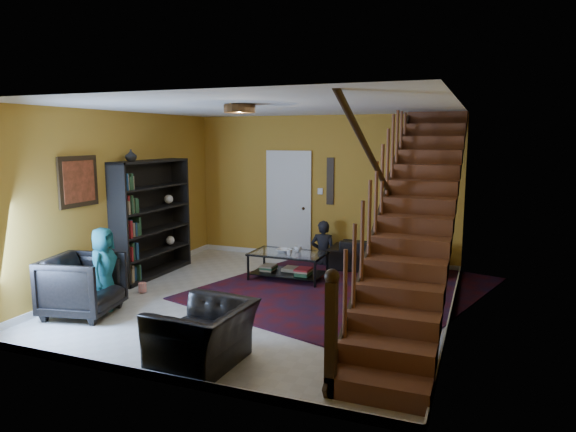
% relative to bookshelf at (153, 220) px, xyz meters
% --- Properties ---
extents(floor, '(5.50, 5.50, 0.00)m').
position_rel_bookshelf_xyz_m(floor, '(2.40, -0.60, -0.96)').
color(floor, beige).
rests_on(floor, ground).
extents(room, '(5.50, 5.50, 5.50)m').
position_rel_bookshelf_xyz_m(room, '(1.07, 0.73, -0.91)').
color(room, '#AA7F25').
rests_on(room, ground).
extents(staircase, '(0.95, 5.02, 3.18)m').
position_rel_bookshelf_xyz_m(staircase, '(4.53, -0.60, 0.43)').
color(staircase, brown).
rests_on(staircase, floor).
extents(bookshelf, '(0.35, 1.80, 2.00)m').
position_rel_bookshelf_xyz_m(bookshelf, '(0.00, 0.00, 0.00)').
color(bookshelf, black).
rests_on(bookshelf, floor).
extents(door, '(0.82, 0.05, 2.05)m').
position_rel_bookshelf_xyz_m(door, '(1.70, 2.12, 0.06)').
color(door, silver).
rests_on(door, floor).
extents(framed_picture, '(0.04, 0.74, 0.74)m').
position_rel_bookshelf_xyz_m(framed_picture, '(-0.17, -1.50, 0.79)').
color(framed_picture, '#9A371C').
rests_on(framed_picture, room).
extents(wall_hanging, '(0.14, 0.03, 0.90)m').
position_rel_bookshelf_xyz_m(wall_hanging, '(2.55, 2.13, 0.59)').
color(wall_hanging, black).
rests_on(wall_hanging, room).
extents(ceiling_fixture, '(0.40, 0.40, 0.10)m').
position_rel_bookshelf_xyz_m(ceiling_fixture, '(2.40, -1.40, 1.78)').
color(ceiling_fixture, '#3F2814').
rests_on(ceiling_fixture, room).
extents(rug, '(4.79, 5.15, 0.02)m').
position_rel_bookshelf_xyz_m(rug, '(3.36, 0.37, -0.95)').
color(rug, '#420B0F').
rests_on(rug, floor).
extents(sofa, '(1.97, 0.81, 0.57)m').
position_rel_bookshelf_xyz_m(sofa, '(3.72, 1.70, -0.68)').
color(sofa, black).
rests_on(sofa, floor).
extents(armchair_left, '(1.06, 1.04, 0.82)m').
position_rel_bookshelf_xyz_m(armchair_left, '(0.35, -2.08, -0.55)').
color(armchair_left, black).
rests_on(armchair_left, floor).
extents(armchair_right, '(0.92, 1.05, 0.65)m').
position_rel_bookshelf_xyz_m(armchair_right, '(2.67, -2.85, -0.64)').
color(armchair_right, black).
rests_on(armchair_right, floor).
extents(person_adult_a, '(0.51, 0.37, 1.29)m').
position_rel_bookshelf_xyz_m(person_adult_a, '(2.54, 1.75, -0.77)').
color(person_adult_a, black).
rests_on(person_adult_a, sofa).
extents(person_adult_b, '(0.72, 0.60, 1.35)m').
position_rel_bookshelf_xyz_m(person_adult_b, '(3.80, 1.75, -0.74)').
color(person_adult_b, black).
rests_on(person_adult_b, sofa).
extents(person_child, '(0.49, 0.64, 1.16)m').
position_rel_bookshelf_xyz_m(person_child, '(0.45, -1.77, -0.38)').
color(person_child, '#195E61').
rests_on(person_child, armchair_left).
extents(coffee_table, '(1.24, 0.74, 0.47)m').
position_rel_bookshelf_xyz_m(coffee_table, '(2.31, 0.53, -0.69)').
color(coffee_table, black).
rests_on(coffee_table, floor).
extents(cup_a, '(0.13, 0.13, 0.10)m').
position_rel_bookshelf_xyz_m(cup_a, '(2.44, 0.65, -0.45)').
color(cup_a, '#999999').
rests_on(cup_a, coffee_table).
extents(cup_b, '(0.11, 0.11, 0.10)m').
position_rel_bookshelf_xyz_m(cup_b, '(2.40, 0.37, -0.44)').
color(cup_b, '#999999').
rests_on(cup_b, coffee_table).
extents(bowl, '(0.24, 0.24, 0.06)m').
position_rel_bookshelf_xyz_m(bowl, '(2.22, 0.52, -0.47)').
color(bowl, '#999999').
rests_on(bowl, coffee_table).
extents(vase, '(0.18, 0.18, 0.19)m').
position_rel_bookshelf_xyz_m(vase, '(-0.00, -0.50, 1.13)').
color(vase, '#999999').
rests_on(vase, bookshelf).
extents(popcorn_bucket, '(0.16, 0.16, 0.14)m').
position_rel_bookshelf_xyz_m(popcorn_bucket, '(0.48, -0.99, -0.87)').
color(popcorn_bucket, red).
rests_on(popcorn_bucket, rug).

